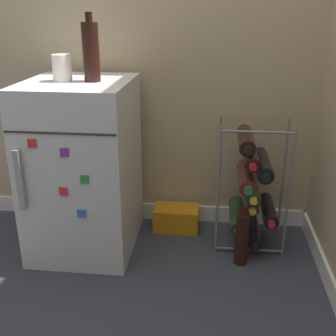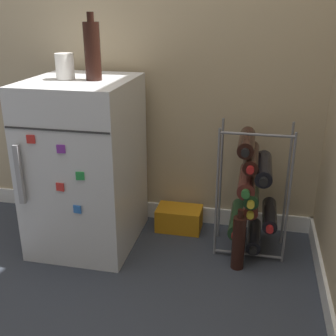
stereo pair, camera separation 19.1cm
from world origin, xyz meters
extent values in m
plane|color=#333842|center=(0.00, 0.00, 0.00)|extent=(14.00, 14.00, 0.00)
cube|color=white|center=(0.00, 0.53, 0.04)|extent=(6.67, 0.01, 0.09)
cube|color=silver|center=(-0.29, 0.24, 0.41)|extent=(0.47, 0.53, 0.82)
cube|color=#2D2D2D|center=(-0.29, -0.03, 0.66)|extent=(0.46, 0.00, 0.01)
cube|color=#9E9EA3|center=(-0.47, -0.05, 0.45)|extent=(0.02, 0.02, 0.27)
cube|color=purple|center=(-0.28, -0.03, 0.58)|extent=(0.04, 0.01, 0.04)
cube|color=green|center=(-0.20, -0.03, 0.46)|extent=(0.04, 0.01, 0.04)
cube|color=blue|center=(-0.23, -0.03, 0.31)|extent=(0.04, 0.01, 0.04)
cube|color=red|center=(-0.30, -0.03, 0.40)|extent=(0.04, 0.01, 0.04)
cube|color=red|center=(-0.41, -0.03, 0.61)|extent=(0.04, 0.01, 0.04)
cylinder|color=slate|center=(0.35, 0.22, 0.32)|extent=(0.01, 0.01, 0.64)
cylinder|color=slate|center=(0.67, 0.22, 0.32)|extent=(0.01, 0.01, 0.64)
cylinder|color=slate|center=(0.35, 0.40, 0.32)|extent=(0.01, 0.01, 0.64)
cylinder|color=slate|center=(0.67, 0.40, 0.32)|extent=(0.01, 0.01, 0.64)
cylinder|color=slate|center=(0.51, 0.22, 0.02)|extent=(0.32, 0.01, 0.01)
cylinder|color=slate|center=(0.51, 0.22, 0.62)|extent=(0.32, 0.01, 0.01)
cylinder|color=black|center=(0.54, 0.31, 0.07)|extent=(0.07, 0.25, 0.07)
cylinder|color=black|center=(0.54, 0.17, 0.07)|extent=(0.03, 0.02, 0.03)
cylinder|color=#19381E|center=(0.45, 0.31, 0.16)|extent=(0.08, 0.31, 0.08)
cylinder|color=red|center=(0.45, 0.15, 0.16)|extent=(0.04, 0.02, 0.04)
cylinder|color=black|center=(0.60, 0.31, 0.20)|extent=(0.07, 0.26, 0.07)
cylinder|color=red|center=(0.60, 0.17, 0.20)|extent=(0.03, 0.02, 0.03)
cylinder|color=#56231E|center=(0.51, 0.31, 0.26)|extent=(0.07, 0.26, 0.07)
cylinder|color=gold|center=(0.51, 0.17, 0.26)|extent=(0.03, 0.02, 0.03)
cylinder|color=#19381E|center=(0.51, 0.31, 0.32)|extent=(0.07, 0.30, 0.07)
cylinder|color=gold|center=(0.51, 0.15, 0.32)|extent=(0.03, 0.02, 0.03)
cylinder|color=#56231E|center=(0.48, 0.31, 0.37)|extent=(0.08, 0.30, 0.08)
cylinder|color=#2D7033|center=(0.48, 0.15, 0.37)|extent=(0.04, 0.02, 0.04)
cylinder|color=black|center=(0.55, 0.31, 0.43)|extent=(0.08, 0.30, 0.08)
cylinder|color=black|center=(0.55, 0.15, 0.43)|extent=(0.04, 0.02, 0.04)
cylinder|color=black|center=(0.50, 0.31, 0.48)|extent=(0.07, 0.30, 0.07)
cylinder|color=red|center=(0.50, 0.15, 0.48)|extent=(0.03, 0.02, 0.03)
cylinder|color=black|center=(0.47, 0.31, 0.55)|extent=(0.07, 0.28, 0.07)
cylinder|color=black|center=(0.47, 0.16, 0.55)|extent=(0.04, 0.02, 0.04)
cube|color=orange|center=(0.14, 0.43, 0.06)|extent=(0.24, 0.15, 0.12)
cylinder|color=silver|center=(-0.35, 0.22, 0.88)|extent=(0.08, 0.08, 0.11)
cylinder|color=black|center=(-0.22, 0.23, 0.95)|extent=(0.07, 0.07, 0.25)
cylinder|color=black|center=(-0.22, 0.23, 1.09)|extent=(0.03, 0.03, 0.04)
cylinder|color=black|center=(0.47, 0.14, 0.13)|extent=(0.06, 0.06, 0.26)
cylinder|color=black|center=(0.47, 0.14, 0.28)|extent=(0.03, 0.03, 0.04)
camera|label=1|loc=(0.32, -1.58, 1.13)|focal=45.00mm
camera|label=2|loc=(0.51, -1.55, 1.13)|focal=45.00mm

